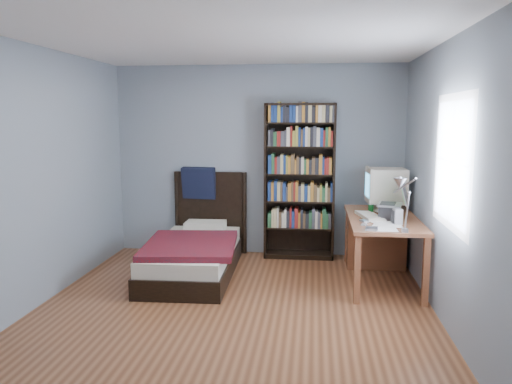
# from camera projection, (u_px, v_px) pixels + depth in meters

# --- Properties ---
(room) EXTENTS (4.20, 4.24, 2.50)m
(room) POSITION_uv_depth(u_px,v_px,m) (235.00, 180.00, 4.54)
(room) COLOR brown
(room) RESTS_ON ground
(desk) EXTENTS (0.75, 1.56, 0.73)m
(desk) POSITION_uv_depth(u_px,v_px,m) (377.00, 236.00, 5.96)
(desk) COLOR brown
(desk) RESTS_ON floor
(crt_monitor) EXTENTS (0.45, 0.42, 0.50)m
(crt_monitor) POSITION_uv_depth(u_px,v_px,m) (385.00, 186.00, 5.89)
(crt_monitor) COLOR beige
(crt_monitor) RESTS_ON desk
(laptop) EXTENTS (0.38, 0.37, 0.40)m
(laptop) POSITION_uv_depth(u_px,v_px,m) (391.00, 209.00, 5.39)
(laptop) COLOR #2D2D30
(laptop) RESTS_ON desk
(desk_lamp) EXTENTS (0.22, 0.49, 0.58)m
(desk_lamp) POSITION_uv_depth(u_px,v_px,m) (401.00, 189.00, 4.37)
(desk_lamp) COLOR #99999E
(desk_lamp) RESTS_ON desk
(keyboard) EXTENTS (0.30, 0.52, 0.05)m
(keyboard) POSITION_uv_depth(u_px,v_px,m) (370.00, 216.00, 5.45)
(keyboard) COLOR #BBB19C
(keyboard) RESTS_ON desk
(speaker) EXTENTS (0.10, 0.10, 0.16)m
(speaker) POSITION_uv_depth(u_px,v_px,m) (398.00, 217.00, 5.10)
(speaker) COLOR gray
(speaker) RESTS_ON desk
(soda_can) EXTENTS (0.06, 0.06, 0.11)m
(soda_can) POSITION_uv_depth(u_px,v_px,m) (371.00, 209.00, 5.68)
(soda_can) COLOR #093E08
(soda_can) RESTS_ON desk
(mouse) EXTENTS (0.06, 0.10, 0.04)m
(mouse) POSITION_uv_depth(u_px,v_px,m) (378.00, 211.00, 5.78)
(mouse) COLOR silver
(mouse) RESTS_ON desk
(phone_silver) EXTENTS (0.10, 0.12, 0.02)m
(phone_silver) POSITION_uv_depth(u_px,v_px,m) (364.00, 221.00, 5.23)
(phone_silver) COLOR #B8B9BD
(phone_silver) RESTS_ON desk
(phone_grey) EXTENTS (0.07, 0.10, 0.02)m
(phone_grey) POSITION_uv_depth(u_px,v_px,m) (364.00, 224.00, 5.07)
(phone_grey) COLOR gray
(phone_grey) RESTS_ON desk
(external_drive) EXTENTS (0.13, 0.13, 0.02)m
(external_drive) POSITION_uv_depth(u_px,v_px,m) (372.00, 229.00, 4.86)
(external_drive) COLOR gray
(external_drive) RESTS_ON desk
(bookshelf) EXTENTS (0.90, 0.30, 2.00)m
(bookshelf) POSITION_uv_depth(u_px,v_px,m) (300.00, 181.00, 6.42)
(bookshelf) COLOR black
(bookshelf) RESTS_ON floor
(bed) EXTENTS (1.10, 2.02, 1.16)m
(bed) POSITION_uv_depth(u_px,v_px,m) (195.00, 251.00, 5.89)
(bed) COLOR black
(bed) RESTS_ON floor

